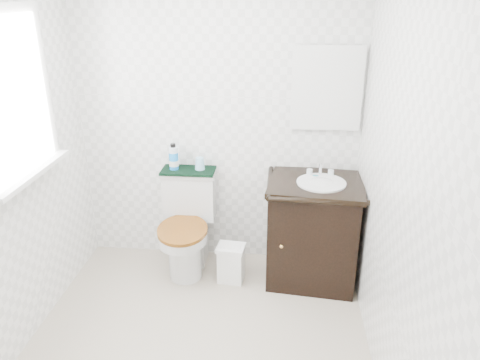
% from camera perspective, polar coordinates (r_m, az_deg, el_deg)
% --- Properties ---
extents(floor, '(2.40, 2.40, 0.00)m').
position_cam_1_polar(floor, '(3.17, -5.43, -20.08)').
color(floor, '#AD9F8B').
rests_on(floor, ground).
extents(wall_back, '(2.40, 0.00, 2.40)m').
position_cam_1_polar(wall_back, '(3.64, -2.73, 7.52)').
color(wall_back, white).
rests_on(wall_back, ground).
extents(wall_front, '(2.40, 0.00, 2.40)m').
position_cam_1_polar(wall_front, '(1.52, -15.59, -16.60)').
color(wall_front, white).
rests_on(wall_front, ground).
extents(wall_right, '(0.00, 2.40, 2.40)m').
position_cam_1_polar(wall_right, '(2.55, 18.65, -0.36)').
color(wall_right, white).
rests_on(wall_right, ground).
extents(window, '(0.02, 0.70, 0.90)m').
position_cam_1_polar(window, '(3.04, -26.20, 9.04)').
color(window, white).
rests_on(window, wall_left).
extents(mirror, '(0.50, 0.02, 0.60)m').
position_cam_1_polar(mirror, '(3.55, 10.54, 10.90)').
color(mirror, silver).
rests_on(mirror, wall_back).
extents(toilet, '(0.43, 0.64, 0.79)m').
position_cam_1_polar(toilet, '(3.78, -6.39, -5.92)').
color(toilet, silver).
rests_on(toilet, floor).
extents(vanity, '(0.74, 0.65, 0.92)m').
position_cam_1_polar(vanity, '(3.63, 8.99, -5.88)').
color(vanity, black).
rests_on(vanity, floor).
extents(trash_bin, '(0.23, 0.19, 0.31)m').
position_cam_1_polar(trash_bin, '(3.68, -1.11, -10.08)').
color(trash_bin, white).
rests_on(trash_bin, floor).
extents(towel, '(0.42, 0.22, 0.02)m').
position_cam_1_polar(towel, '(3.70, -6.33, 1.15)').
color(towel, black).
rests_on(towel, toilet).
extents(mouthwash_bottle, '(0.07, 0.07, 0.21)m').
position_cam_1_polar(mouthwash_bottle, '(3.69, -8.10, 2.73)').
color(mouthwash_bottle, '#197DD6').
rests_on(mouthwash_bottle, towel).
extents(cup, '(0.08, 0.08, 0.10)m').
position_cam_1_polar(cup, '(3.68, -4.93, 2.03)').
color(cup, '#8FCAEA').
rests_on(cup, towel).
extents(soap_bar, '(0.06, 0.04, 0.02)m').
position_cam_1_polar(soap_bar, '(3.54, 9.20, 0.49)').
color(soap_bar, '#186E76').
rests_on(soap_bar, vanity).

